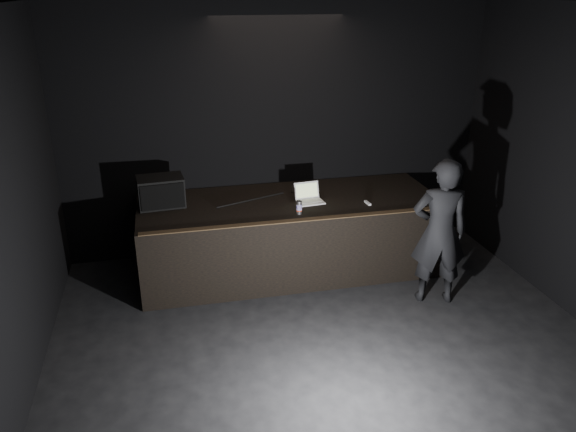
# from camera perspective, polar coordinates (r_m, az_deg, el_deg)

# --- Properties ---
(ground) EXTENTS (7.00, 7.00, 0.00)m
(ground) POSITION_cam_1_polar(r_m,az_deg,el_deg) (5.70, 6.70, -17.58)
(ground) COLOR black
(ground) RESTS_ON ground
(room_walls) EXTENTS (6.10, 7.10, 3.52)m
(room_walls) POSITION_cam_1_polar(r_m,az_deg,el_deg) (4.68, 7.80, 1.81)
(room_walls) COLOR black
(room_walls) RESTS_ON ground
(stage_riser) EXTENTS (4.00, 1.50, 1.00)m
(stage_riser) POSITION_cam_1_polar(r_m,az_deg,el_deg) (7.68, 0.20, -1.87)
(stage_riser) COLOR black
(stage_riser) RESTS_ON ground
(riser_lip) EXTENTS (3.92, 0.10, 0.01)m
(riser_lip) POSITION_cam_1_polar(r_m,az_deg,el_deg) (6.84, 1.55, -0.38)
(riser_lip) COLOR brown
(riser_lip) RESTS_ON stage_riser
(stage_monitor) EXTENTS (0.61, 0.47, 0.39)m
(stage_monitor) POSITION_cam_1_polar(r_m,az_deg,el_deg) (7.42, -12.78, 2.43)
(stage_monitor) COLOR black
(stage_monitor) RESTS_ON stage_riser
(cable) EXTENTS (0.96, 0.38, 0.02)m
(cable) POSITION_cam_1_polar(r_m,az_deg,el_deg) (7.48, -3.80, 1.63)
(cable) COLOR black
(cable) RESTS_ON stage_riser
(laptop) EXTENTS (0.37, 0.34, 0.23)m
(laptop) POSITION_cam_1_polar(r_m,az_deg,el_deg) (7.44, 2.12, 1.98)
(laptop) COLOR silver
(laptop) RESTS_ON stage_riser
(beer_can) EXTENTS (0.07, 0.07, 0.17)m
(beer_can) POSITION_cam_1_polar(r_m,az_deg,el_deg) (7.00, 1.14, 0.87)
(beer_can) COLOR silver
(beer_can) RESTS_ON stage_riser
(plastic_cup) EXTENTS (0.07, 0.07, 0.09)m
(plastic_cup) POSITION_cam_1_polar(r_m,az_deg,el_deg) (7.76, 0.59, 2.76)
(plastic_cup) COLOR white
(plastic_cup) RESTS_ON stage_riser
(wii_remote) EXTENTS (0.05, 0.15, 0.03)m
(wii_remote) POSITION_cam_1_polar(r_m,az_deg,el_deg) (7.43, 8.10, 1.33)
(wii_remote) COLOR silver
(wii_remote) RESTS_ON stage_riser
(person) EXTENTS (0.76, 0.59, 1.83)m
(person) POSITION_cam_1_polar(r_m,az_deg,el_deg) (6.96, 15.12, -1.59)
(person) COLOR black
(person) RESTS_ON ground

